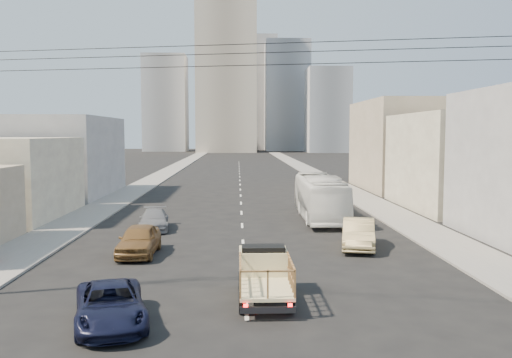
{
  "coord_description": "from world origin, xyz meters",
  "views": [
    {
      "loc": [
        -0.3,
        -16.87,
        6.32
      ],
      "look_at": [
        0.84,
        16.64,
        3.5
      ],
      "focal_mm": 38.0,
      "sensor_mm": 36.0,
      "label": 1
    }
  ],
  "objects": [
    {
      "name": "midrise_ne",
      "position": [
        18.0,
        185.0,
        20.0
      ],
      "size": [
        16.0,
        16.0,
        40.0
      ],
      "primitive_type": "cube",
      "color": "gray",
      "rests_on": "ground"
    },
    {
      "name": "sedan_grey",
      "position": [
        -5.81,
        18.64,
        0.66
      ],
      "size": [
        2.35,
        4.72,
        1.32
      ],
      "primitive_type": "imported",
      "rotation": [
        0.0,
        0.0,
        0.11
      ],
      "color": "slate",
      "rests_on": "ground"
    },
    {
      "name": "navy_pickup",
      "position": [
        -4.52,
        0.77,
        0.67
      ],
      "size": [
        3.37,
        5.21,
        1.33
      ],
      "primitive_type": "imported",
      "rotation": [
        0.0,
        0.0,
        0.26
      ],
      "color": "black",
      "rests_on": "ground"
    },
    {
      "name": "overhead_wires",
      "position": [
        0.0,
        1.5,
        8.97
      ],
      "size": [
        23.01,
        5.02,
        0.72
      ],
      "color": "black",
      "rests_on": "ground"
    },
    {
      "name": "bldg_left_far",
      "position": [
        -19.5,
        39.0,
        4.0
      ],
      "size": [
        12.0,
        16.0,
        8.0
      ],
      "primitive_type": "cube",
      "color": "gray",
      "rests_on": "ground"
    },
    {
      "name": "lane_dashes",
      "position": [
        0.0,
        53.0,
        0.01
      ],
      "size": [
        0.15,
        104.0,
        0.01
      ],
      "color": "silver",
      "rests_on": "ground"
    },
    {
      "name": "midrise_nw",
      "position": [
        -26.0,
        180.0,
        17.0
      ],
      "size": [
        15.0,
        15.0,
        34.0
      ],
      "primitive_type": "cube",
      "color": "gray",
      "rests_on": "ground"
    },
    {
      "name": "high_rise_tower",
      "position": [
        -4.0,
        170.0,
        30.0
      ],
      "size": [
        20.0,
        20.0,
        60.0
      ],
      "primitive_type": "cube",
      "color": "tan",
      "rests_on": "ground"
    },
    {
      "name": "midrise_east",
      "position": [
        30.0,
        165.0,
        14.0
      ],
      "size": [
        14.0,
        14.0,
        28.0
      ],
      "primitive_type": "cube",
      "color": "gray",
      "rests_on": "ground"
    },
    {
      "name": "bldg_right_far",
      "position": [
        20.0,
        44.0,
        5.0
      ],
      "size": [
        12.0,
        16.0,
        10.0
      ],
      "primitive_type": "cube",
      "color": "gray",
      "rests_on": "ground"
    },
    {
      "name": "sedan_tan",
      "position": [
        6.37,
        12.45,
        0.8
      ],
      "size": [
        2.68,
        5.1,
        1.6
      ],
      "primitive_type": "imported",
      "rotation": [
        0.0,
        0.0,
        -0.21
      ],
      "color": "tan",
      "rests_on": "ground"
    },
    {
      "name": "sidewalk_left",
      "position": [
        -11.75,
        70.0,
        0.06
      ],
      "size": [
        3.5,
        180.0,
        0.12
      ],
      "primitive_type": "cube",
      "color": "slate",
      "rests_on": "ground"
    },
    {
      "name": "city_bus",
      "position": [
        5.81,
        22.78,
        1.61
      ],
      "size": [
        2.92,
        11.63,
        3.23
      ],
      "primitive_type": "imported",
      "rotation": [
        0.0,
        0.0,
        -0.02
      ],
      "color": "white",
      "rests_on": "ground"
    },
    {
      "name": "bldg_right_mid",
      "position": [
        19.5,
        28.0,
        4.0
      ],
      "size": [
        11.0,
        14.0,
        8.0
      ],
      "primitive_type": "cube",
      "color": "#A59985",
      "rests_on": "ground"
    },
    {
      "name": "midrise_back",
      "position": [
        6.0,
        200.0,
        22.0
      ],
      "size": [
        18.0,
        18.0,
        44.0
      ],
      "primitive_type": "cube",
      "color": "gray",
      "rests_on": "ground"
    },
    {
      "name": "ground",
      "position": [
        0.0,
        0.0,
        0.0
      ],
      "size": [
        420.0,
        420.0,
        0.0
      ],
      "primitive_type": "plane",
      "color": "black",
      "rests_on": "ground"
    },
    {
      "name": "sidewalk_right",
      "position": [
        11.75,
        70.0,
        0.06
      ],
      "size": [
        3.5,
        180.0,
        0.12
      ],
      "primitive_type": "cube",
      "color": "slate",
      "rests_on": "ground"
    },
    {
      "name": "sedan_brown",
      "position": [
        -5.45,
        11.15,
        0.79
      ],
      "size": [
        1.91,
        4.65,
        1.58
      ],
      "primitive_type": "imported",
      "rotation": [
        0.0,
        0.0,
        -0.01
      ],
      "color": "brown",
      "rests_on": "ground"
    },
    {
      "name": "flatbed_pickup",
      "position": [
        0.71,
        3.33,
        1.09
      ],
      "size": [
        1.95,
        4.41,
        1.9
      ],
      "color": "beige",
      "rests_on": "ground"
    }
  ]
}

